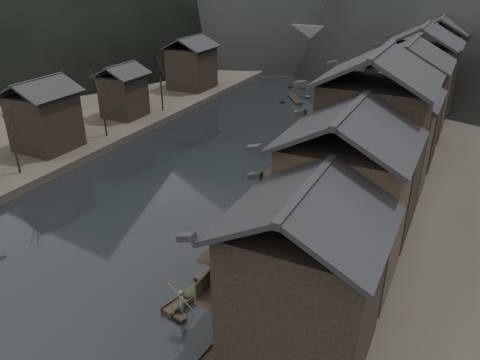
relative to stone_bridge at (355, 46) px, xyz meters
The scene contains 12 objects.
water 72.18m from the stone_bridge, 90.00° to the right, with size 300.00×300.00×0.00m, color black.
left_bank 47.64m from the stone_bridge, 137.56° to the right, with size 40.00×200.00×1.20m, color #2D2823.
stilt_houses 55.61m from the stone_bridge, 71.85° to the right, with size 9.00×67.60×16.17m.
left_houses 55.79m from the stone_bridge, 111.56° to the right, with size 8.10×53.20×8.73m.
bare_trees 65.97m from the stone_bridge, 104.94° to the right, with size 4.00×43.42×8.00m.
moored_sampans 49.87m from the stone_bridge, 75.91° to the right, with size 2.97×67.78×0.47m.
midriver_boats 21.93m from the stone_bridge, 90.51° to the right, with size 15.89×44.02×0.45m.
stone_bridge is the anchor object (origin of this frame).
hero_sampan 77.35m from the stone_bridge, 83.77° to the right, with size 2.06×4.97×0.43m.
cargo_heap 77.09m from the stone_bridge, 83.79° to the right, with size 1.08×1.42×0.65m, color black.
boatman 78.99m from the stone_bridge, 83.60° to the right, with size 0.67×0.44×1.85m, color #4E4E50.
bamboo_pole 78.93m from the stone_bridge, 83.46° to the right, with size 0.06×0.06×3.85m, color #8C7A51.
Camera 1 is at (22.98, -26.22, 21.35)m, focal length 35.00 mm.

